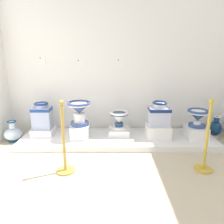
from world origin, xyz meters
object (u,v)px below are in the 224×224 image
at_px(antique_toilet_rightmost, 199,116).
at_px(stanchion_post_near_right, 206,149).
at_px(antique_toilet_central_ornate, 43,115).
at_px(stanchion_post_near_left, 65,150).
at_px(plinth_block_tall_cobalt, 159,131).
at_px(info_placard_second, 81,63).
at_px(decorative_vase_corner, 14,133).
at_px(antique_toilet_tall_cobalt, 160,114).
at_px(plinth_block_squat_floral, 119,131).
at_px(plinth_block_central_ornate, 44,131).
at_px(plinth_block_pale_glazed, 81,131).
at_px(plinth_block_rightmost, 197,132).
at_px(antique_toilet_squat_floral, 120,118).
at_px(info_placard_first, 43,60).
at_px(antique_toilet_pale_glazed, 80,110).
at_px(info_placard_third, 121,63).
at_px(decorative_vase_companion, 216,128).

distance_m(antique_toilet_rightmost, stanchion_post_near_right, 0.91).
relative_size(antique_toilet_central_ornate, stanchion_post_near_left, 0.48).
bearing_deg(stanchion_post_near_right, plinth_block_tall_cobalt, 115.09).
xyz_separation_m(info_placard_second, decorative_vase_corner, (-1.14, -0.46, -1.18)).
relative_size(antique_toilet_tall_cobalt, decorative_vase_corner, 1.08).
bearing_deg(plinth_block_squat_floral, stanchion_post_near_right, -43.49).
distance_m(plinth_block_central_ornate, stanchion_post_near_left, 1.24).
xyz_separation_m(antique_toilet_rightmost, stanchion_post_near_left, (-2.03, -0.91, -0.19)).
bearing_deg(plinth_block_squat_floral, antique_toilet_tall_cobalt, -11.66).
bearing_deg(plinth_block_pale_glazed, plinth_block_rightmost, -0.60).
bearing_deg(plinth_block_pale_glazed, decorative_vase_corner, 177.89).
xyz_separation_m(antique_toilet_squat_floral, stanchion_post_near_right, (1.08, -1.02, -0.10)).
relative_size(antique_toilet_central_ornate, info_placard_first, 3.09).
bearing_deg(plinth_block_rightmost, decorative_vase_corner, 178.84).
distance_m(antique_toilet_central_ornate, antique_toilet_pale_glazed, 0.69).
bearing_deg(antique_toilet_central_ornate, stanchion_post_near_left, -60.20).
distance_m(antique_toilet_pale_glazed, decorative_vase_corner, 1.25).
height_order(antique_toilet_central_ornate, antique_toilet_squat_floral, antique_toilet_central_ornate).
bearing_deg(stanchion_post_near_right, info_placard_first, 150.42).
bearing_deg(stanchion_post_near_left, plinth_block_pale_glazed, 86.41).
bearing_deg(antique_toilet_squat_floral, antique_toilet_pale_glazed, -168.62).
bearing_deg(info_placard_third, antique_toilet_tall_cobalt, -38.14).
height_order(plinth_block_central_ornate, info_placard_first, info_placard_first).
bearing_deg(antique_toilet_pale_glazed, info_placard_first, 144.55).
height_order(plinth_block_pale_glazed, stanchion_post_near_right, stanchion_post_near_right).
relative_size(plinth_block_tall_cobalt, info_placard_first, 2.65).
xyz_separation_m(plinth_block_rightmost, decorative_vase_corner, (-3.13, 0.06, -0.05)).
bearing_deg(antique_toilet_squat_floral, antique_toilet_central_ornate, 179.94).
bearing_deg(plinth_block_pale_glazed, antique_toilet_tall_cobalt, -0.12).
relative_size(plinth_block_squat_floral, antique_toilet_squat_floral, 1.09).
xyz_separation_m(plinth_block_tall_cobalt, decorative_vase_companion, (1.12, 0.29, -0.04)).
relative_size(plinth_block_rightmost, stanchion_post_near_left, 0.37).
xyz_separation_m(antique_toilet_tall_cobalt, decorative_vase_corner, (-2.50, 0.05, -0.37)).
bearing_deg(stanchion_post_near_left, info_placard_third, 62.42).
height_order(antique_toilet_squat_floral, info_placard_third, info_placard_third).
bearing_deg(plinth_block_squat_floral, info_placard_first, 165.03).
bearing_deg(antique_toilet_tall_cobalt, plinth_block_pale_glazed, 179.88).
relative_size(info_placard_third, stanchion_post_near_left, 0.16).
relative_size(plinth_block_rightmost, decorative_vase_companion, 0.89).
height_order(plinth_block_pale_glazed, info_placard_third, info_placard_third).
relative_size(plinth_block_tall_cobalt, info_placard_second, 2.83).
height_order(info_placard_first, decorative_vase_corner, info_placard_first).
distance_m(info_placard_first, info_placard_third, 1.39).
distance_m(antique_toilet_rightmost, info_placard_second, 2.22).
bearing_deg(info_placard_second, antique_toilet_tall_cobalt, -20.35).
distance_m(antique_toilet_central_ornate, decorative_vase_companion, 3.13).
bearing_deg(antique_toilet_rightmost, plinth_block_rightmost, 180.00).
bearing_deg(plinth_block_tall_cobalt, antique_toilet_squat_floral, 168.34).
distance_m(decorative_vase_corner, stanchion_post_near_left, 1.48).
height_order(antique_toilet_pale_glazed, decorative_vase_companion, antique_toilet_pale_glazed).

